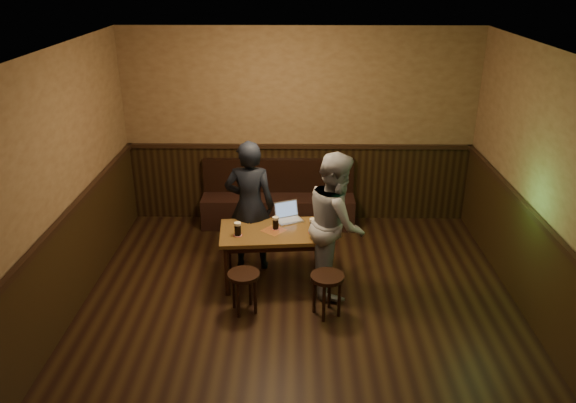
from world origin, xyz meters
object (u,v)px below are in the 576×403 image
(pint_mid, at_px, (276,223))
(pint_right, at_px, (313,226))
(person_suit, at_px, (250,206))
(person_grey, at_px, (336,223))
(stool_left, at_px, (244,281))
(stool_right, at_px, (327,283))
(bench, at_px, (278,204))
(laptop, at_px, (288,215))
(pub_table, at_px, (274,237))
(pint_left, at_px, (238,229))

(pint_mid, relative_size, pint_right, 0.88)
(person_suit, xyz_separation_m, person_grey, (1.02, -0.49, 0.01))
(stool_left, xyz_separation_m, stool_right, (0.90, -0.06, 0.01))
(bench, relative_size, laptop, 5.82)
(pub_table, distance_m, laptop, 0.38)
(bench, bearing_deg, stool_left, -97.63)
(stool_left, distance_m, laptop, 1.13)
(pint_left, distance_m, pint_right, 0.87)
(stool_right, distance_m, pint_mid, 1.02)
(stool_right, height_order, person_suit, person_suit)
(person_grey, bearing_deg, stool_left, 115.61)
(bench, bearing_deg, pint_left, -103.19)
(stool_right, bearing_deg, pub_table, 130.02)
(pint_right, bearing_deg, person_grey, -19.03)
(stool_right, height_order, laptop, laptop)
(stool_right, bearing_deg, person_suit, 130.28)
(bench, bearing_deg, person_suit, -103.62)
(pint_left, height_order, person_grey, person_grey)
(pint_left, xyz_separation_m, person_suit, (0.10, 0.49, 0.08))
(stool_left, bearing_deg, pint_mid, 65.14)
(laptop, bearing_deg, pint_mid, -142.28)
(pint_mid, distance_m, laptop, 0.30)
(person_grey, bearing_deg, person_suit, 62.91)
(bench, bearing_deg, pint_right, -74.51)
(pub_table, height_order, laptop, laptop)
(pint_left, xyz_separation_m, pint_mid, (0.43, 0.18, -0.00))
(pint_mid, bearing_deg, stool_left, -114.86)
(stool_right, xyz_separation_m, pint_right, (-0.14, 0.66, 0.37))
(pub_table, relative_size, person_suit, 0.79)
(pub_table, xyz_separation_m, person_suit, (-0.31, 0.35, 0.25))
(stool_left, distance_m, stool_right, 0.90)
(pint_right, xyz_separation_m, laptop, (-0.30, 0.36, -0.03))
(person_suit, bearing_deg, laptop, 176.30)
(bench, height_order, person_suit, person_suit)
(stool_right, xyz_separation_m, pint_left, (-1.01, 0.58, 0.36))
(pint_mid, bearing_deg, pint_left, -157.69)
(person_grey, bearing_deg, pint_left, 88.44)
(stool_right, bearing_deg, pint_mid, 127.47)
(laptop, bearing_deg, bench, 73.07)
(pub_table, height_order, person_grey, person_grey)
(pub_table, xyz_separation_m, stool_right, (0.60, -0.71, -0.19))
(laptop, bearing_deg, pub_table, -141.82)
(pint_mid, bearing_deg, person_suit, 136.23)
(bench, xyz_separation_m, stool_right, (0.60, -2.33, 0.08))
(pint_right, relative_size, person_suit, 0.11)
(stool_right, bearing_deg, laptop, 113.16)
(stool_left, bearing_deg, laptop, 64.18)
(pint_right, xyz_separation_m, person_suit, (-0.77, 0.40, 0.07))
(pint_right, relative_size, laptop, 0.47)
(stool_left, relative_size, stool_right, 0.97)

